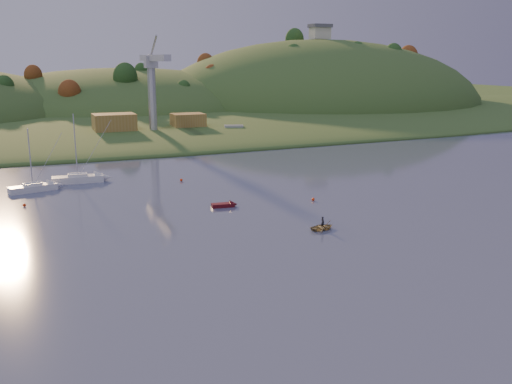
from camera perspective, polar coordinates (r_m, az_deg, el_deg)
name	(u,v)px	position (r m, az deg, el deg)	size (l,w,h in m)	color
ground	(455,323)	(52.36, 19.29, -12.26)	(500.00, 500.00, 0.00)	#363F59
far_shore	(93,108)	(267.27, -15.98, 8.06)	(620.00, 220.00, 1.50)	#2E4C1E
shore_slope	(118,123)	(203.22, -13.61, 6.71)	(640.00, 150.00, 7.00)	#2E4C1E
hill_center	(124,111)	(249.04, -13.08, 7.88)	(140.00, 120.00, 36.00)	#2E4C1E
hill_right	(318,107)	(263.50, 6.23, 8.42)	(150.00, 130.00, 60.00)	#2E4C1E
hilltop_house	(320,31)	(262.84, 6.42, 15.69)	(9.00, 7.00, 6.45)	beige
hillside_trees	(109,118)	(222.87, -14.48, 7.21)	(280.00, 50.00, 32.00)	#1B4317
wharf	(163,134)	(162.19, -9.31, 5.75)	(42.00, 16.00, 2.40)	slate
shed_west	(114,123)	(160.21, -13.99, 6.74)	(11.00, 8.00, 4.80)	olive
shed_east	(188,121)	(165.78, -6.81, 7.11)	(9.00, 7.00, 4.00)	olive
dock_crane	(153,76)	(156.74, -10.29, 11.33)	(3.20, 28.00, 20.30)	#B7B7BC
sailboat_near	(33,187)	(102.89, -21.42, 0.44)	(8.02, 4.01, 10.68)	white
sailboat_far	(78,178)	(107.47, -17.40, 1.32)	(9.06, 3.23, 12.36)	white
canoe	(323,227)	(75.14, 6.67, -3.50)	(2.38, 3.33, 0.69)	#948352
paddler	(323,224)	(75.03, 6.68, -3.20)	(0.55, 0.36, 1.52)	black
red_tender	(228,205)	(86.18, -2.84, -1.28)	(4.09, 1.81, 1.35)	#4F0B12
work_vessel	(234,132)	(164.19, -2.24, 5.99)	(13.28, 7.99, 3.22)	slate
buoy_1	(313,199)	(90.00, 5.73, -0.73)	(0.50, 0.50, 0.50)	#FF380D
buoy_2	(24,205)	(92.92, -22.17, -1.21)	(0.50, 0.50, 0.50)	#FF380D
buoy_3	(181,180)	(104.64, -7.49, 1.21)	(0.50, 0.50, 0.50)	#FF380D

